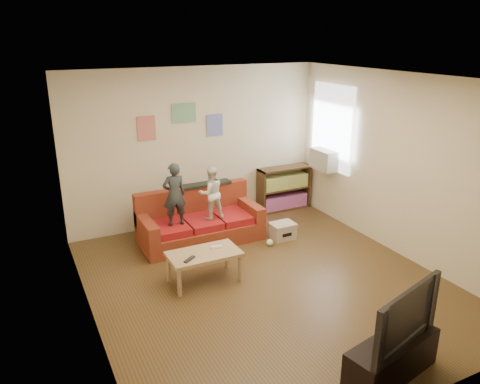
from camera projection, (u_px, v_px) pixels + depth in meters
name	position (u px, v px, depth m)	size (l,w,h in m)	color
room_shell	(268.00, 188.00, 5.92)	(4.52, 5.02, 2.72)	brown
sofa	(199.00, 223.00, 7.58)	(1.94, 0.89, 0.85)	maroon
child_a	(174.00, 195.00, 7.05)	(0.36, 0.24, 0.98)	#292F31
child_b	(211.00, 193.00, 7.33)	(0.41, 0.32, 0.85)	white
coffee_table	(204.00, 257.00, 6.26)	(0.96, 0.53, 0.43)	tan
remote	(190.00, 259.00, 6.03)	(0.20, 0.05, 0.02)	black
game_controller	(216.00, 247.00, 6.36)	(0.15, 0.04, 0.03)	white
bookshelf	(284.00, 190.00, 8.89)	(1.03, 0.31, 0.83)	#49331C
window	(332.00, 128.00, 8.16)	(0.04, 1.08, 1.48)	white
ac_unit	(325.00, 160.00, 8.29)	(0.28, 0.55, 0.35)	#B7B2A3
artwork_left	(146.00, 128.00, 7.53)	(0.30, 0.01, 0.40)	#D87266
artwork_center	(184.00, 113.00, 7.74)	(0.42, 0.01, 0.32)	#72B27F
artwork_right	(215.00, 125.00, 8.06)	(0.30, 0.01, 0.38)	#727FCC
file_box	(282.00, 231.00, 7.65)	(0.40, 0.30, 0.27)	#C4B0A0
tv_stand	(391.00, 358.00, 4.56)	(1.07, 0.36, 0.40)	black
television	(397.00, 314.00, 4.40)	(1.07, 0.14, 0.61)	black
tissue	(270.00, 242.00, 7.42)	(0.11, 0.11, 0.11)	silver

